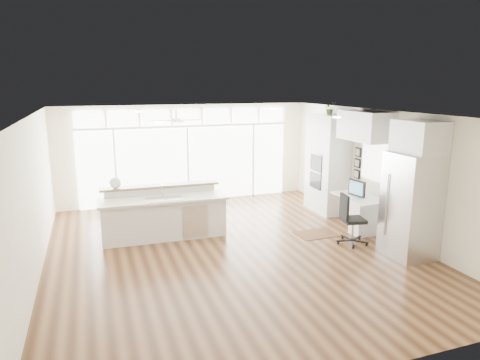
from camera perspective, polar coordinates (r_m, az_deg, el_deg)
name	(u,v)px	position (r m, az deg, el deg)	size (l,w,h in m)	color
floor	(232,251)	(8.64, -1.03, -9.43)	(7.00, 8.00, 0.02)	#402513
ceiling	(232,114)	(8.03, -1.11, 8.80)	(7.00, 8.00, 0.02)	silver
wall_back	(187,154)	(12.02, -7.09, 3.52)	(7.00, 0.04, 2.70)	white
wall_front	(350,266)	(4.78, 14.50, -11.06)	(7.00, 0.04, 2.70)	white
wall_left	(32,201)	(7.90, -25.97, -2.50)	(0.04, 8.00, 2.70)	white
wall_right	(383,172)	(9.88, 18.59, 0.96)	(0.04, 8.00, 2.70)	white
glass_wall	(188,164)	(12.02, -6.99, 2.07)	(5.80, 0.06, 2.08)	white
transom_row	(186,116)	(11.84, -7.17, 8.41)	(5.90, 0.06, 0.40)	white
desk_window	(374,161)	(10.05, 17.45, 2.40)	(0.04, 0.85, 0.85)	white
ceiling_fan	(176,116)	(10.62, -8.51, 8.43)	(1.16, 1.16, 0.32)	white
recessed_lights	(228,114)	(8.22, -1.55, 8.75)	(3.40, 3.00, 0.02)	white
oven_cabinet	(327,164)	(11.17, 11.57, 2.14)	(0.64, 1.20, 2.50)	silver
desk_nook	(358,213)	(10.12, 15.51, -4.22)	(0.72, 1.30, 0.76)	silver
upper_cabinets	(365,126)	(9.78, 16.38, 6.93)	(0.64, 1.30, 0.64)	silver
refrigerator	(411,206)	(8.70, 21.81, -3.18)	(0.76, 0.90, 2.00)	silver
fridge_cabinet	(420,137)	(8.50, 22.83, 5.33)	(0.64, 0.90, 0.60)	silver
framed_photos	(358,163)	(10.57, 15.40, 2.18)	(0.06, 0.22, 0.80)	black
kitchen_island	(164,213)	(9.32, -10.10, -4.41)	(2.70, 1.02, 1.07)	silver
rug	(316,234)	(9.66, 10.08, -7.10)	(0.85, 0.61, 0.01)	#341D10
office_chair	(353,219)	(9.11, 14.87, -5.11)	(0.55, 0.50, 1.05)	black
fishbowl	(115,183)	(9.47, -16.29, -0.33)	(0.25, 0.25, 0.25)	white
monitor	(357,188)	(9.93, 15.32, -1.04)	(0.08, 0.49, 0.41)	black
keyboard	(350,197)	(9.88, 14.44, -2.23)	(0.12, 0.33, 0.02)	silver
potted_plant	(330,110)	(11.01, 11.89, 9.17)	(0.28, 0.31, 0.24)	#315524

